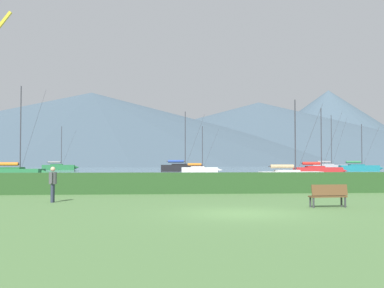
{
  "coord_description": "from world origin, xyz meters",
  "views": [
    {
      "loc": [
        -3.27,
        -17.17,
        1.91
      ],
      "look_at": [
        3.09,
        56.74,
        4.6
      ],
      "focal_mm": 44.42,
      "sensor_mm": 36.0,
      "label": 1
    }
  ],
  "objects": [
    {
      "name": "distant_hill_central_peak",
      "position": [
        -43.7,
        307.1,
        24.17
      ],
      "size": [
        353.33,
        353.33,
        48.33
      ],
      "primitive_type": "cone",
      "color": "#425666",
      "rests_on": "ground_plane"
    },
    {
      "name": "distant_hill_east_ridge",
      "position": [
        164.37,
        418.51,
        34.65
      ],
      "size": [
        194.15,
        194.15,
        69.3
      ],
      "primitive_type": "cone",
      "color": "#425666",
      "rests_on": "ground_plane"
    },
    {
      "name": "sailboat_slip_8",
      "position": [
        36.43,
        70.53,
        0.68
      ],
      "size": [
        8.43,
        3.53,
        9.04
      ],
      "rotation": [
        0.0,
        0.0,
        -0.16
      ],
      "color": "#19707A",
      "rests_on": "harbor_water"
    },
    {
      "name": "sailboat_slip_11",
      "position": [
        -23.56,
        89.83,
        0.66
      ],
      "size": [
        8.09,
        3.02,
        9.6
      ],
      "rotation": [
        0.0,
        0.0,
        0.1
      ],
      "color": "#236B38",
      "rests_on": "harbor_water"
    },
    {
      "name": "sailboat_slip_3",
      "position": [
        -19.03,
        40.08,
        0.64
      ],
      "size": [
        7.63,
        3.33,
        10.78
      ],
      "rotation": [
        0.0,
        0.0,
        -0.18
      ],
      "color": "#236B38",
      "rests_on": "harbor_water"
    },
    {
      "name": "park_bench_near_path",
      "position": [
        4.01,
        1.87,
        0.53
      ],
      "size": [
        1.56,
        0.57,
        0.95
      ],
      "rotation": [
        0.0,
        0.0,
        0.06
      ],
      "color": "brown",
      "rests_on": "ground_plane"
    },
    {
      "name": "distant_hill_west_ridge",
      "position": [
        83.57,
        359.53,
        24.77
      ],
      "size": [
        359.14,
        359.14,
        49.54
      ],
      "primitive_type": "cone",
      "color": "#425666",
      "rests_on": "ground_plane"
    },
    {
      "name": "harbor_water",
      "position": [
        0.0,
        137.0,
        0.0
      ],
      "size": [
        320.0,
        246.0,
        0.0
      ],
      "primitive_type": "cube",
      "color": "slate",
      "rests_on": "ground_plane"
    },
    {
      "name": "sailboat_slip_6",
      "position": [
        2.55,
        71.56,
        0.75
      ],
      "size": [
        9.01,
        2.84,
        11.24
      ],
      "rotation": [
        0.0,
        0.0,
        -0.02
      ],
      "color": "black",
      "rests_on": "harbor_water"
    },
    {
      "name": "sailboat_slip_5",
      "position": [
        34.82,
        81.71,
        0.71
      ],
      "size": [
        8.49,
        3.22,
        11.83
      ],
      "rotation": [
        0.0,
        0.0,
        -0.11
      ],
      "color": "#9E9EA3",
      "rests_on": "harbor_water"
    },
    {
      "name": "person_standing_walker",
      "position": [
        -7.82,
        5.33,
        0.97
      ],
      "size": [
        0.36,
        0.57,
        1.65
      ],
      "rotation": [
        0.0,
        0.0,
        -0.06
      ],
      "color": "#2D3347",
      "rests_on": "ground_plane"
    },
    {
      "name": "ground_plane",
      "position": [
        0.0,
        0.0,
        0.0
      ],
      "size": [
        1000.0,
        1000.0,
        0.0
      ],
      "primitive_type": "plane",
      "color": "#517A42"
    },
    {
      "name": "hedge_line",
      "position": [
        0.0,
        11.0,
        0.61
      ],
      "size": [
        80.0,
        1.2,
        1.23
      ],
      "primitive_type": "cube",
      "color": "#284C23",
      "rests_on": "ground_plane"
    },
    {
      "name": "sailboat_slip_9",
      "position": [
        4.63,
        59.5,
        0.55
      ],
      "size": [
        6.67,
        1.99,
        7.59
      ],
      "rotation": [
        0.0,
        0.0,
        0.0
      ],
      "color": "white",
      "rests_on": "harbor_water"
    },
    {
      "name": "sailboat_slip_4",
      "position": [
        20.47,
        48.66,
        0.64
      ],
      "size": [
        7.68,
        2.44,
        9.54
      ],
      "rotation": [
        0.0,
        0.0,
        -0.03
      ],
      "color": "red",
      "rests_on": "harbor_water"
    },
    {
      "name": "sailboat_slip_1",
      "position": [
        10.01,
        26.99,
        0.56
      ],
      "size": [
        6.74,
        2.07,
        7.79
      ],
      "rotation": [
        0.0,
        0.0,
        0.01
      ],
      "color": "white",
      "rests_on": "harbor_water"
    }
  ]
}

